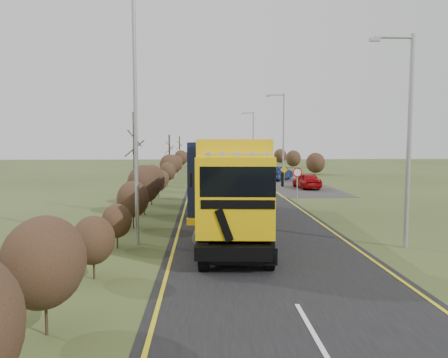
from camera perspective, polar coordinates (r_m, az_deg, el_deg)
name	(u,v)px	position (r m, az deg, el deg)	size (l,w,h in m)	color
ground	(253,227)	(22.29, 3.77, -6.32)	(160.00, 160.00, 0.00)	#39451D
road	(237,200)	(32.11, 1.76, -2.79)	(8.00, 120.00, 0.02)	black
layby	(296,186)	(42.89, 9.41, -0.87)	(6.00, 18.00, 0.02)	#2F2C2A
lane_markings	(238,201)	(31.81, 1.80, -2.83)	(7.52, 116.00, 0.01)	gold
hedgerow	(152,182)	(29.95, -9.43, -0.33)	(2.24, 102.04, 6.05)	#332216
lorry	(226,178)	(21.77, 0.23, 0.11)	(3.52, 16.06, 4.43)	black
car_red_hatchback	(307,181)	(40.55, 10.76, -0.23)	(1.69, 4.21, 1.43)	#960709
car_blue_sedan	(279,173)	(48.52, 7.15, 0.73)	(1.61, 4.63, 1.52)	#091136
streetlight_near	(407,132)	(19.09, 22.79, 5.63)	(1.83, 0.18, 8.59)	#989B9D
streetlight_mid	(282,134)	(45.71, 7.63, 5.87)	(1.96, 0.18, 9.20)	#989B9D
streetlight_far	(252,139)	(62.42, 3.74, 5.26)	(1.80, 0.18, 8.42)	#989B9D
left_pole	(135,113)	(18.67, -11.50, 8.41)	(0.16, 0.16, 11.03)	#989B9D
speed_sign	(297,178)	(31.53, 9.55, 0.15)	(0.68, 0.10, 2.46)	#989B9D
warning_board	(284,174)	(43.05, 7.86, 0.69)	(0.72, 0.11, 1.89)	#989B9D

